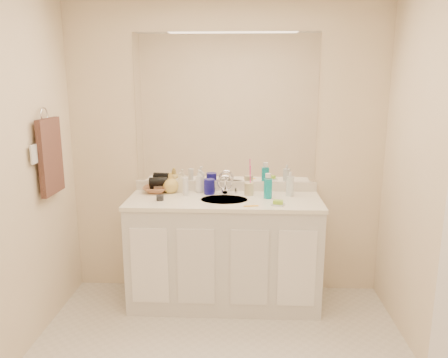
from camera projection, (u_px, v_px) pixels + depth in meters
wall_back at (226, 153)px, 3.62m from camera, size 2.60×0.02×2.40m
wall_front at (182, 322)px, 1.09m from camera, size 2.60×0.02×2.40m
vanity_cabinet at (224, 253)px, 3.53m from camera, size 1.50×0.55×0.85m
countertop at (224, 200)px, 3.43m from camera, size 1.52×0.57×0.03m
backsplash at (226, 186)px, 3.67m from camera, size 1.52×0.03×0.08m
sink_basin at (224, 201)px, 3.41m from camera, size 0.37×0.37×0.02m
faucet at (225, 187)px, 3.57m from camera, size 0.02×0.02×0.11m
mirror at (226, 109)px, 3.54m from camera, size 1.48×0.01×1.20m
blue_mug at (209, 187)px, 3.56m from camera, size 0.11×0.11×0.12m
tan_cup at (249, 189)px, 3.53m from camera, size 0.09×0.09×0.10m
toothbrush at (250, 177)px, 3.51m from camera, size 0.01×0.04×0.19m
mouthwash_bottle at (268, 188)px, 3.43m from camera, size 0.07×0.07×0.16m
clear_pump_bottle at (290, 186)px, 3.50m from camera, size 0.07×0.07×0.16m
soap_dish at (278, 205)px, 3.25m from camera, size 0.11×0.10×0.01m
green_soap at (278, 202)px, 3.24m from camera, size 0.08×0.06×0.03m
orange_comb at (251, 206)px, 3.22m from camera, size 0.11×0.04×0.00m
dark_jar at (160, 198)px, 3.38m from camera, size 0.07×0.07×0.04m
extra_white_bottle at (186, 187)px, 3.51m from camera, size 0.05×0.05×0.15m
soap_bottle_white at (199, 181)px, 3.61m from camera, size 0.10×0.10×0.19m
soap_bottle_cream at (181, 182)px, 3.63m from camera, size 0.09×0.09×0.16m
soap_bottle_yellow at (171, 183)px, 3.60m from camera, size 0.13×0.13×0.17m
wicker_basket at (156, 189)px, 3.62m from camera, size 0.23×0.23×0.05m
hair_dryer at (158, 182)px, 3.60m from camera, size 0.16×0.09×0.07m
towel_ring at (44, 115)px, 3.09m from camera, size 0.01×0.11×0.11m
hand_towel at (51, 156)px, 3.16m from camera, size 0.04×0.32×0.55m
switch_plate at (34, 154)px, 2.95m from camera, size 0.01×0.08×0.13m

